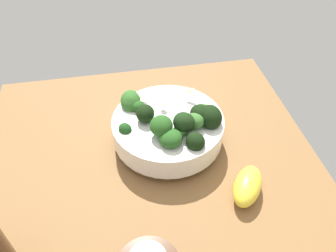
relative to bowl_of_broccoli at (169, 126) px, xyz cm
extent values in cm
cube|color=brown|center=(4.08, 5.56, -6.14)|extent=(59.92, 59.92, 3.94)
cylinder|color=white|center=(0.15, -0.23, -3.46)|extent=(11.01, 11.01, 1.42)
cylinder|color=white|center=(0.15, -0.23, -0.61)|extent=(20.01, 20.01, 4.26)
cylinder|color=silver|center=(0.15, -0.23, 1.12)|extent=(17.10, 17.10, 0.80)
cylinder|color=#2F662B|center=(6.25, -5.28, 0.58)|extent=(1.83, 1.75, 1.69)
ellipsoid|color=#2D6023|center=(6.25, -5.28, 2.49)|extent=(4.45, 5.53, 4.92)
cylinder|color=#4A8F3C|center=(0.74, 5.70, 0.99)|extent=(1.77, 1.88, 1.24)
ellipsoid|color=#23511C|center=(0.74, 5.70, 2.60)|extent=(5.46, 5.10, 3.41)
cylinder|color=#2F662B|center=(3.63, -0.79, 1.29)|extent=(1.78, 1.78, 1.64)
ellipsoid|color=black|center=(3.63, -0.79, 2.99)|extent=(4.33, 4.36, 3.79)
cylinder|color=#2F662B|center=(-3.14, 6.59, 0.62)|extent=(1.24, 1.26, 1.40)
ellipsoid|color=black|center=(-3.14, 6.59, 2.18)|extent=(4.29, 4.86, 3.82)
cylinder|color=#2F662B|center=(-6.91, 1.87, 0.70)|extent=(2.14, 2.12, 1.81)
ellipsoid|color=black|center=(-6.91, 1.87, 2.75)|extent=(4.53, 5.86, 5.10)
cylinder|color=#4A8F3C|center=(7.86, 1.12, 0.51)|extent=(0.90, 0.97, 0.97)
ellipsoid|color=#194216|center=(7.86, 1.12, 1.69)|extent=(3.40, 3.75, 3.21)
cylinder|color=#3C7A32|center=(-5.43, 0.96, 0.87)|extent=(2.23, 2.06, 1.90)
ellipsoid|color=black|center=(-5.43, 0.96, 2.86)|extent=(5.67, 5.18, 4.41)
cylinder|color=#3C7A32|center=(-4.10, 2.24, 1.09)|extent=(1.37, 1.44, 1.40)
ellipsoid|color=#386B2B|center=(-4.10, 2.24, 2.67)|extent=(4.85, 4.99, 4.48)
cylinder|color=#589D47|center=(6.13, -5.24, 0.53)|extent=(1.76, 1.71, 1.63)
ellipsoid|color=#2D6023|center=(6.13, -5.24, 2.28)|extent=(5.34, 5.80, 5.34)
cylinder|color=#4A8F3C|center=(-1.95, 3.09, 1.50)|extent=(2.09, 1.94, 2.07)
ellipsoid|color=black|center=(-1.95, 3.09, 3.49)|extent=(5.82, 5.63, 5.42)
cylinder|color=#4A8F3C|center=(-6.30, -0.28, 0.59)|extent=(1.80, 1.65, 1.73)
ellipsoid|color=#386B2B|center=(-6.30, -0.28, 2.38)|extent=(4.61, 4.42, 3.65)
cylinder|color=#3C7A32|center=(1.94, 3.36, 1.58)|extent=(2.17, 2.15, 1.67)
ellipsoid|color=#23511C|center=(1.94, 3.36, 3.60)|extent=(5.93, 6.00, 4.15)
cylinder|color=#4A8F3C|center=(5.08, -3.93, 1.05)|extent=(1.32, 1.23, 1.07)
ellipsoid|color=#23511C|center=(5.08, -3.93, 2.26)|extent=(4.10, 3.98, 2.75)
cylinder|color=#589D47|center=(-1.18, 3.87, 1.17)|extent=(1.22, 1.22, 1.27)
ellipsoid|color=#2D6023|center=(-1.18, 3.87, 2.36)|extent=(2.83, 2.57, 1.87)
ellipsoid|color=#DBBC84|center=(-4.91, -5.08, 3.51)|extent=(1.88, 1.28, 1.11)
ellipsoid|color=#DBBC84|center=(3.82, -6.06, 2.56)|extent=(1.89, 1.20, 0.83)
ellipsoid|color=#DBBC84|center=(0.52, -3.01, 2.72)|extent=(1.77, 2.07, 1.15)
ellipsoid|color=yellow|center=(-10.27, 13.56, -2.25)|extent=(8.11, 9.23, 3.83)
camera|label=1|loc=(7.98, 42.61, 41.88)|focal=35.82mm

